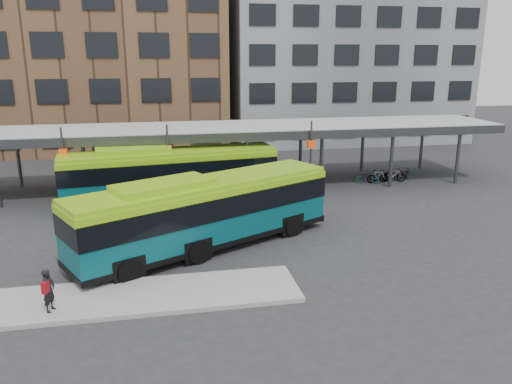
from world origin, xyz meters
name	(u,v)px	position (x,y,z in m)	size (l,w,h in m)	color
ground	(244,258)	(0.00, 0.00, 0.00)	(120.00, 120.00, 0.00)	#28282B
boarding_island	(112,299)	(-5.50, -3.00, 0.09)	(14.00, 3.00, 0.18)	gray
canopy	(211,130)	(-0.06, 12.87, 3.91)	(40.00, 6.53, 4.80)	#999B9E
building_brick	(84,31)	(-10.00, 32.00, 11.00)	(26.00, 14.00, 22.00)	brown
building_grey	(341,43)	(16.00, 32.00, 10.00)	(24.00, 14.00, 20.00)	slate
bus_front	(205,211)	(-1.56, 1.58, 1.85)	(12.67, 8.32, 3.54)	#074851
bus_rear	(170,173)	(-2.96, 9.57, 1.85)	(13.12, 4.38, 3.55)	#074851
pedestrian	(49,290)	(-7.49, -3.69, 0.96)	(0.53, 0.66, 1.54)	black
bike_rack	(384,175)	(12.26, 11.91, 0.46)	(4.81, 1.69, 0.98)	slate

